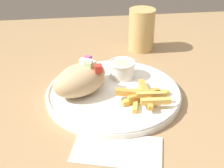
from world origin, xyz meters
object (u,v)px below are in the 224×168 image
object	(u,v)px
water_glass	(142,32)
pita_sandwich_near	(80,81)
pita_sandwich_far	(82,75)
plate	(112,93)
sauce_ramekin	(122,68)
fries_pile	(145,96)

from	to	relation	value
water_glass	pita_sandwich_near	bearing A→B (deg)	-127.02
water_glass	pita_sandwich_far	bearing A→B (deg)	-130.20
plate	sauce_ramekin	xyz separation A→B (m)	(0.03, 0.07, 0.03)
pita_sandwich_near	fries_pile	xyz separation A→B (m)	(0.14, -0.04, -0.02)
sauce_ramekin	fries_pile	bearing A→B (deg)	-73.64
pita_sandwich_near	sauce_ramekin	world-z (taller)	pita_sandwich_near
fries_pile	sauce_ramekin	size ratio (longest dim) A/B	1.92
plate	water_glass	world-z (taller)	water_glass
plate	pita_sandwich_near	bearing A→B (deg)	179.48
plate	pita_sandwich_far	world-z (taller)	pita_sandwich_far
pita_sandwich_far	sauce_ramekin	bearing A→B (deg)	-11.77
plate	water_glass	xyz separation A→B (m)	(0.12, 0.25, 0.04)
pita_sandwich_near	water_glass	distance (m)	0.32
pita_sandwich_far	plate	bearing A→B (deg)	-59.08
sauce_ramekin	plate	bearing A→B (deg)	-116.28
pita_sandwich_near	fries_pile	size ratio (longest dim) A/B	1.15
pita_sandwich_far	fries_pile	bearing A→B (deg)	-60.69
sauce_ramekin	water_glass	distance (m)	0.21
sauce_ramekin	pita_sandwich_far	bearing A→B (deg)	-162.26
water_glass	fries_pile	bearing A→B (deg)	-100.42
plate	fries_pile	distance (m)	0.08
plate	pita_sandwich_near	world-z (taller)	pita_sandwich_near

